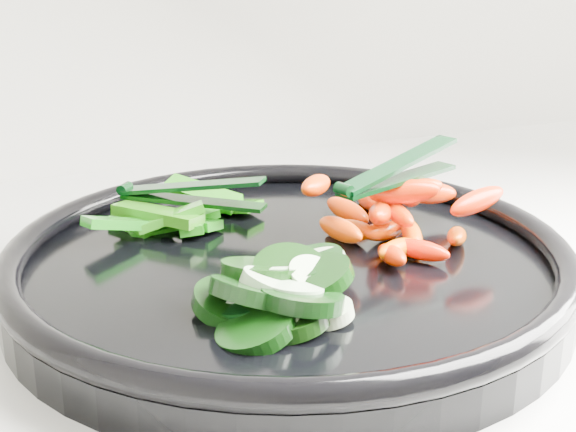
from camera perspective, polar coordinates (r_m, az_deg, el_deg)
name	(u,v)px	position (r m, az deg, el deg)	size (l,w,h in m)	color
veggie_tray	(288,265)	(0.53, 0.00, -3.51)	(0.38, 0.38, 0.04)	black
cucumber_pile	(274,291)	(0.46, -0.99, -5.33)	(0.11, 0.11, 0.04)	black
carrot_pile	(393,212)	(0.57, 7.46, 0.29)	(0.14, 0.15, 0.05)	#EE4A00
pepper_pile	(175,215)	(0.60, -8.04, 0.06)	(0.14, 0.10, 0.03)	#1D700A
tong_carrot	(395,173)	(0.55, 7.65, 3.06)	(0.11, 0.05, 0.02)	black
tong_pepper	(188,193)	(0.59, -7.15, 1.62)	(0.10, 0.08, 0.02)	black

